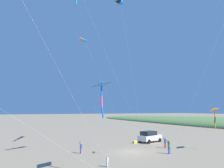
# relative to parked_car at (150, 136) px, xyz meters

# --- Properties ---
(ground_plane) EXTENTS (600.00, 600.00, 0.00)m
(ground_plane) POSITION_rel_parked_car_xyz_m (7.04, 5.95, -0.95)
(ground_plane) COLOR gray
(parked_car) EXTENTS (4.64, 2.94, 1.85)m
(parked_car) POSITION_rel_parked_car_xyz_m (0.00, 0.00, 0.00)
(parked_car) COLOR silver
(parked_car) RESTS_ON ground_plane
(cooler_box) EXTENTS (0.62, 0.42, 0.42)m
(cooler_box) POSITION_rel_parked_car_xyz_m (2.85, -0.10, -0.74)
(cooler_box) COLOR yellow
(cooler_box) RESTS_ON ground_plane
(person_adult_flyer) EXTENTS (0.53, 0.42, 1.72)m
(person_adult_flyer) POSITION_rel_parked_car_xyz_m (3.88, 9.10, -0.02)
(person_adult_flyer) COLOR #335199
(person_adult_flyer) RESTS_ON ground_plane
(person_child_green_jacket) EXTENTS (0.28, 0.36, 1.21)m
(person_child_green_jacket) POSITION_rel_parked_car_xyz_m (13.38, 11.20, -0.29)
(person_child_green_jacket) COLOR silver
(person_child_green_jacket) RESTS_ON ground_plane
(person_child_grey_jacket) EXTENTS (0.51, 0.44, 1.49)m
(person_child_grey_jacket) POSITION_rel_parked_car_xyz_m (1.49, 5.62, -0.14)
(person_child_grey_jacket) COLOR #B72833
(person_child_grey_jacket) RESTS_ON ground_plane
(person_bystander_far) EXTENTS (0.43, 0.50, 1.46)m
(person_bystander_far) POSITION_rel_parked_car_xyz_m (13.44, 3.82, -0.16)
(person_bystander_far) COLOR #8E6B9E
(person_bystander_far) RESTS_ON ground_plane
(kite_delta_small_distant) EXTENTS (3.35, 12.02, 7.95)m
(kite_delta_small_distant) POSITION_rel_parked_car_xyz_m (15.00, 13.27, 6.59)
(kite_delta_small_distant) COLOR blue
(kite_delta_small_distant) RESTS_ON ground_plane
(kite_windsock_black_fish_shape) EXTENTS (10.17, 6.25, 18.06)m
(kite_windsock_black_fish_shape) POSITION_rel_parked_car_xyz_m (10.76, -3.47, 16.21)
(kite_windsock_black_fish_shape) COLOR blue
(kite_windsock_black_fish_shape) RESTS_ON ground_plane
(kite_delta_striped_overhead) EXTENTS (4.53, 8.51, 5.80)m
(kite_delta_striped_overhead) POSITION_rel_parked_car_xyz_m (-3.43, 10.06, 4.43)
(kite_delta_striped_overhead) COLOR orange
(kite_delta_striped_overhead) RESTS_ON ground_plane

